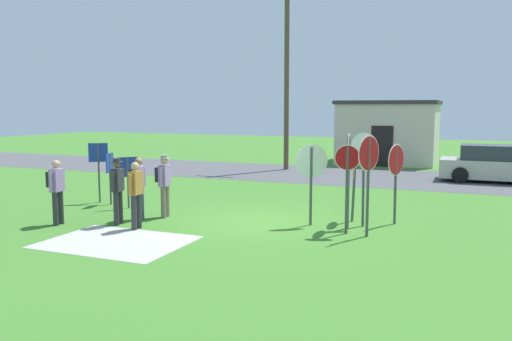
% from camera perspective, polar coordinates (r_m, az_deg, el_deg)
% --- Properties ---
extents(ground_plane, '(80.00, 80.00, 0.00)m').
position_cam_1_polar(ground_plane, '(13.98, 0.40, -5.65)').
color(ground_plane, '#3D7528').
extents(street_asphalt, '(60.00, 6.40, 0.01)m').
position_cam_1_polar(street_asphalt, '(23.72, 9.83, -0.56)').
color(street_asphalt, '#4C4C51').
rests_on(street_asphalt, ground).
extents(concrete_path, '(3.20, 2.40, 0.01)m').
position_cam_1_polar(concrete_path, '(12.39, -14.94, -7.51)').
color(concrete_path, '#ADAAA3').
rests_on(concrete_path, ground).
extents(building_background, '(5.25, 4.66, 3.40)m').
position_cam_1_polar(building_background, '(29.83, 14.27, 4.12)').
color(building_background, beige).
rests_on(building_background, ground).
extents(utility_pole, '(1.80, 0.24, 8.87)m').
position_cam_1_polar(utility_pole, '(25.68, 3.36, 10.41)').
color(utility_pole, brown).
rests_on(utility_pole, ground).
extents(parked_car_on_street, '(4.30, 2.02, 1.51)m').
position_cam_1_polar(parked_car_on_street, '(23.51, 24.54, 0.53)').
color(parked_car_on_street, '#B7B2A3').
rests_on(parked_car_on_street, ground).
extents(stop_sign_rear_right, '(0.17, 0.80, 2.40)m').
position_cam_1_polar(stop_sign_rear_right, '(13.21, 10.04, 0.78)').
color(stop_sign_rear_right, '#474C4C').
rests_on(stop_sign_rear_right, ground).
extents(stop_sign_rear_left, '(0.75, 0.45, 2.10)m').
position_cam_1_polar(stop_sign_rear_left, '(13.48, 6.02, 0.05)').
color(stop_sign_rear_left, '#474C4C').
rests_on(stop_sign_rear_left, ground).
extents(stop_sign_nearest, '(0.64, 0.29, 2.40)m').
position_cam_1_polar(stop_sign_nearest, '(13.58, 11.66, 0.74)').
color(stop_sign_nearest, '#474C4C').
rests_on(stop_sign_nearest, ground).
extents(stop_sign_far_back, '(0.23, 0.86, 2.05)m').
position_cam_1_polar(stop_sign_far_back, '(14.10, 10.65, 0.10)').
color(stop_sign_far_back, '#474C4C').
rests_on(stop_sign_far_back, ground).
extents(stop_sign_tallest, '(0.34, 0.80, 2.40)m').
position_cam_1_polar(stop_sign_tallest, '(12.45, 12.16, 0.40)').
color(stop_sign_tallest, '#474C4C').
rests_on(stop_sign_tallest, ground).
extents(stop_sign_center_cluster, '(0.30, 0.79, 2.10)m').
position_cam_1_polar(stop_sign_center_cluster, '(14.02, 15.00, 0.12)').
color(stop_sign_center_cluster, '#474C4C').
rests_on(stop_sign_center_cluster, ground).
extents(stop_sign_leaning_left, '(0.61, 0.15, 2.15)m').
position_cam_1_polar(stop_sign_leaning_left, '(12.67, 9.90, -0.47)').
color(stop_sign_leaning_left, '#474C4C').
rests_on(stop_sign_leaning_left, ground).
extents(person_in_blue, '(0.39, 0.56, 1.69)m').
position_cam_1_polar(person_in_blue, '(14.49, -12.69, -1.43)').
color(person_in_blue, '#4C5670').
rests_on(person_in_blue, ground).
extents(person_in_teal, '(0.24, 0.57, 1.69)m').
position_cam_1_polar(person_in_teal, '(13.37, -12.97, -2.25)').
color(person_in_teal, '#2D2D33').
rests_on(person_in_teal, ground).
extents(person_on_left, '(0.41, 0.57, 1.74)m').
position_cam_1_polar(person_on_left, '(14.66, -9.98, -1.16)').
color(person_on_left, '#7A6B56').
rests_on(person_on_left, ground).
extents(person_in_dark_shirt, '(0.38, 0.57, 1.69)m').
position_cam_1_polar(person_in_dark_shirt, '(14.47, -20.92, -1.73)').
color(person_in_dark_shirt, '#2D2D33').
rests_on(person_in_dark_shirt, ground).
extents(person_near_signs, '(0.32, 0.56, 1.74)m').
position_cam_1_polar(person_near_signs, '(14.00, -14.86, -1.77)').
color(person_near_signs, '#2D2D33').
rests_on(person_near_signs, ground).
extents(info_panel_leftmost, '(0.20, 0.58, 1.62)m').
position_cam_1_polar(info_panel_leftmost, '(16.94, -15.63, 0.13)').
color(info_panel_leftmost, '#4C4C51').
rests_on(info_panel_leftmost, ground).
extents(info_panel_middle, '(0.52, 0.34, 1.91)m').
position_cam_1_polar(info_panel_middle, '(17.43, -16.79, 0.94)').
color(info_panel_middle, '#4C4C51').
rests_on(info_panel_middle, ground).
extents(info_panel_rightmost, '(0.42, 0.46, 1.55)m').
position_cam_1_polar(info_panel_rightmost, '(16.22, -13.80, -0.28)').
color(info_panel_rightmost, '#4C4C51').
rests_on(info_panel_rightmost, ground).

